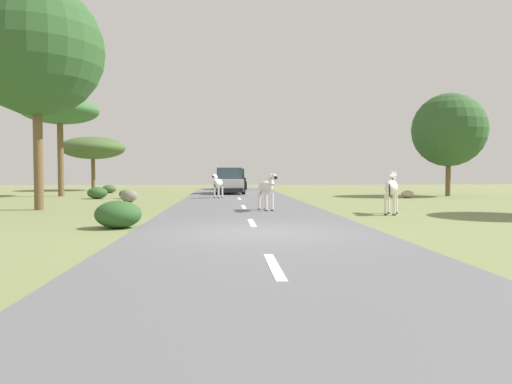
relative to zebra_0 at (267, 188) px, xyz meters
The scene contains 18 objects.
ground_plane 6.30m from the zebra_0, 96.69° to the right, with size 90.00×90.00×0.00m, color olive.
road 6.30m from the zebra_0, 97.23° to the right, with size 6.00×64.00×0.05m, color slate.
lane_markings 7.29m from the zebra_0, 96.23° to the right, with size 0.16×56.00×0.01m.
zebra_0 is the anchor object (origin of this frame).
zebra_1 4.46m from the zebra_0, 16.82° to the right, with size 0.96×1.54×1.56m.
zebra_2 8.88m from the zebra_0, 102.70° to the left, with size 0.70×1.41×1.37m.
car_0 14.29m from the zebra_0, 95.25° to the left, with size 2.10×4.38×1.74m.
car_1 22.39m from the zebra_0, 92.15° to the left, with size 2.10×4.38×1.74m.
tree_0 16.63m from the zebra_0, 41.24° to the left, with size 4.50×4.50×6.35m.
tree_2 25.05m from the zebra_0, 119.81° to the left, with size 5.18×5.18×4.38m.
tree_3 10.38m from the zebra_0, behind, with size 5.10×5.10×8.76m.
tree_4 17.34m from the zebra_0, 133.95° to the left, with size 4.64×4.64×6.07m.
bush_0 12.63m from the zebra_0, 133.42° to the left, with size 1.09×0.98×0.66m, color #2D5628.
bush_2 11.51m from the zebra_0, 127.76° to the left, with size 0.85×0.77×0.51m, color #386633.
bush_3 6.47m from the zebra_0, 132.18° to the right, with size 1.21×1.09×0.73m, color #2D5628.
bush_4 19.20m from the zebra_0, 120.85° to the left, with size 0.99×0.89×0.59m, color #425B2D.
rock_0 12.53m from the zebra_0, 44.61° to the left, with size 0.72×0.60×0.43m, color #A89E8C.
rock_1 8.77m from the zebra_0, 136.06° to the left, with size 0.82×0.67×0.64m, color gray.
Camera 1 is at (-0.78, -10.84, 1.46)m, focal length 32.38 mm.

